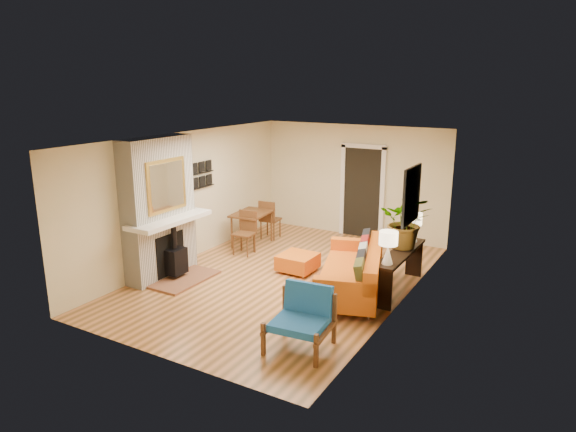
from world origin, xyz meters
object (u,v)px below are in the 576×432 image
(blue_chair, at_px, (303,315))
(lamp_near, at_px, (388,244))
(ottoman, at_px, (298,262))
(dining_table, at_px, (255,219))
(sofa, at_px, (356,272))
(lamp_far, at_px, (413,224))
(houseplant, at_px, (406,222))
(console_table, at_px, (400,260))

(blue_chair, relative_size, lamp_near, 1.63)
(ottoman, distance_m, dining_table, 1.92)
(sofa, bearing_deg, ottoman, 163.04)
(blue_chair, distance_m, lamp_far, 3.27)
(sofa, height_order, blue_chair, sofa)
(houseplant, bearing_deg, ottoman, -171.97)
(ottoman, height_order, lamp_near, lamp_near)
(sofa, relative_size, houseplant, 2.58)
(lamp_near, bearing_deg, ottoman, 161.75)
(lamp_near, bearing_deg, dining_table, 155.93)
(ottoman, relative_size, dining_table, 0.39)
(blue_chair, distance_m, lamp_near, 1.99)
(ottoman, bearing_deg, dining_table, 149.40)
(houseplant, bearing_deg, sofa, -131.01)
(dining_table, bearing_deg, console_table, -14.22)
(sofa, bearing_deg, console_table, 36.57)
(dining_table, xyz_separation_m, lamp_near, (3.61, -1.61, 0.47))
(dining_table, bearing_deg, sofa, -24.68)
(sofa, height_order, lamp_near, lamp_near)
(dining_table, distance_m, lamp_far, 3.65)
(sofa, distance_m, houseplant, 1.23)
(sofa, bearing_deg, blue_chair, -88.27)
(sofa, relative_size, lamp_near, 4.55)
(sofa, xyz_separation_m, console_table, (0.62, 0.46, 0.18))
(lamp_far, relative_size, houseplant, 0.57)
(dining_table, relative_size, lamp_far, 3.18)
(ottoman, bearing_deg, console_table, 1.12)
(dining_table, distance_m, console_table, 3.73)
(console_table, relative_size, lamp_near, 3.43)
(sofa, distance_m, lamp_far, 1.45)
(dining_table, height_order, lamp_near, lamp_near)
(sofa, distance_m, console_table, 0.79)
(lamp_far, bearing_deg, console_table, -90.00)
(dining_table, distance_m, lamp_near, 3.98)
(ottoman, height_order, dining_table, dining_table)
(console_table, relative_size, houseplant, 1.94)
(blue_chair, bearing_deg, lamp_near, 72.85)
(console_table, xyz_separation_m, lamp_far, (0.00, 0.66, 0.49))
(houseplant, bearing_deg, lamp_far, 88.64)
(blue_chair, bearing_deg, sofa, 91.73)
(lamp_near, relative_size, houseplant, 0.57)
(dining_table, bearing_deg, lamp_near, -24.07)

